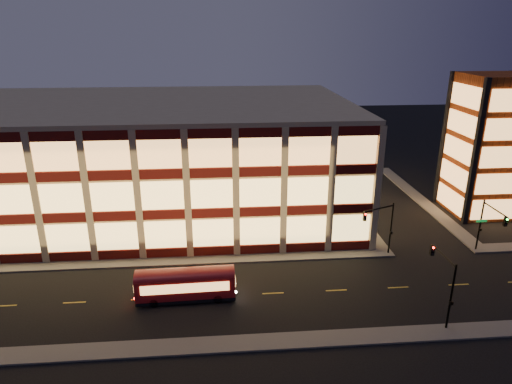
{
  "coord_description": "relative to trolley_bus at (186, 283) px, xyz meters",
  "views": [
    {
      "loc": [
        5.32,
        -42.44,
        23.26
      ],
      "look_at": [
        9.6,
        8.0,
        5.02
      ],
      "focal_mm": 32.0,
      "sensor_mm": 36.0,
      "label": 1
    }
  ],
  "objects": [
    {
      "name": "sidewalk_tower_west",
      "position": [
        31.98,
        23.2,
        -1.58
      ],
      "size": [
        2.0,
        30.0,
        0.15
      ],
      "primitive_type": "cube",
      "color": "#514F4C",
      "rests_on": "ground"
    },
    {
      "name": "traffic_signal_far",
      "position": [
        20.19,
        6.44,
        2.45
      ],
      "size": [
        3.79,
        1.87,
        6.0
      ],
      "color": "black",
      "rests_on": "ground"
    },
    {
      "name": "ground",
      "position": [
        -2.02,
        6.2,
        -1.66
      ],
      "size": [
        200.0,
        200.0,
        0.0
      ],
      "primitive_type": "plane",
      "color": "black",
      "rests_on": "ground"
    },
    {
      "name": "office_building",
      "position": [
        -4.93,
        23.12,
        5.59
      ],
      "size": [
        50.45,
        30.45,
        14.5
      ],
      "color": "tan",
      "rests_on": "ground"
    },
    {
      "name": "trolley_bus",
      "position": [
        0.0,
        0.0,
        0.0
      ],
      "size": [
        8.89,
        2.56,
        2.99
      ],
      "rotation": [
        0.0,
        0.0,
        0.03
      ],
      "color": "maroon",
      "rests_on": "ground"
    },
    {
      "name": "sidewalk_office_south",
      "position": [
        -5.02,
        7.2,
        -1.58
      ],
      "size": [
        54.0,
        2.0,
        0.15
      ],
      "primitive_type": "cube",
      "color": "#514F4C",
      "rests_on": "ground"
    },
    {
      "name": "stair_tower",
      "position": [
        37.94,
        18.16,
        7.33
      ],
      "size": [
        8.6,
        8.6,
        18.0
      ],
      "color": "#8C3814",
      "rests_on": "ground"
    },
    {
      "name": "traffic_signal_near",
      "position": [
        21.48,
        -4.83,
        2.47
      ],
      "size": [
        0.32,
        4.45,
        6.0
      ],
      "color": "black",
      "rests_on": "ground"
    },
    {
      "name": "traffic_signal_right",
      "position": [
        31.48,
        5.58,
        2.44
      ],
      "size": [
        1.2,
        4.37,
        6.0
      ],
      "color": "black",
      "rests_on": "ground"
    },
    {
      "name": "sidewalk_near",
      "position": [
        -2.02,
        -6.8,
        -1.58
      ],
      "size": [
        100.0,
        2.0,
        0.15
      ],
      "primitive_type": "cube",
      "color": "#514F4C",
      "rests_on": "ground"
    },
    {
      "name": "sidewalk_office_east",
      "position": [
        20.98,
        23.2,
        -1.58
      ],
      "size": [
        2.0,
        30.0,
        0.15
      ],
      "primitive_type": "cube",
      "color": "#514F4C",
      "rests_on": "ground"
    }
  ]
}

